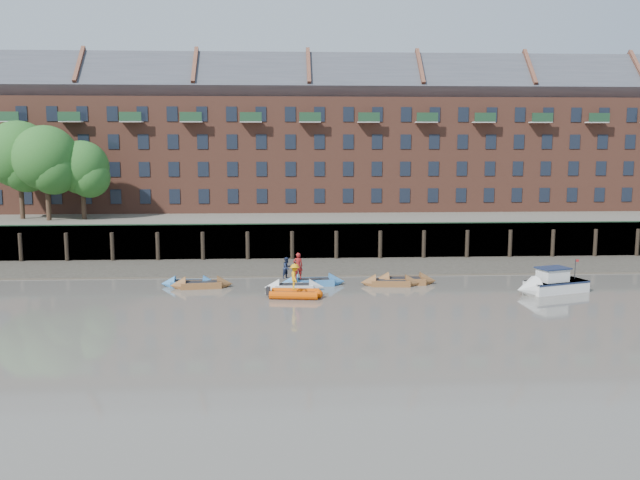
{
  "coord_description": "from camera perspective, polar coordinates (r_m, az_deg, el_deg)",
  "views": [
    {
      "loc": [
        -2.7,
        -38.59,
        10.48
      ],
      "look_at": [
        -0.0,
        12.0,
        3.2
      ],
      "focal_mm": 38.0,
      "sensor_mm": 36.0,
      "label": 1
    }
  ],
  "objects": [
    {
      "name": "rowboat_5",
      "position": [
        50.48,
        5.96,
        -3.58
      ],
      "size": [
        4.52,
        1.65,
        1.28
      ],
      "rotation": [
        0.0,
        0.0,
        -0.08
      ],
      "color": "brown",
      "rests_on": "ground"
    },
    {
      "name": "ground",
      "position": [
        40.07,
        0.92,
        -6.98
      ],
      "size": [
        220.0,
        220.0,
        0.0
      ],
      "primitive_type": "plane",
      "color": "#645E56",
      "rests_on": "ground"
    },
    {
      "name": "rowboat_4",
      "position": [
        50.4,
        -0.56,
        -3.54
      ],
      "size": [
        4.75,
        1.57,
        1.36
      ],
      "rotation": [
        0.0,
        0.0,
        0.05
      ],
      "color": "teal",
      "rests_on": "ground"
    },
    {
      "name": "rowboat_2",
      "position": [
        50.23,
        -9.95,
        -3.72
      ],
      "size": [
        4.63,
        1.84,
        1.31
      ],
      "rotation": [
        0.0,
        0.0,
        0.12
      ],
      "color": "brown",
      "rests_on": "ground"
    },
    {
      "name": "person_rib_crew",
      "position": [
        46.07,
        -2.14,
        -3.11
      ],
      "size": [
        0.75,
        1.2,
        1.78
      ],
      "primitive_type": "imported",
      "rotation": [
        0.0,
        0.0,
        1.65
      ],
      "color": "orange",
      "rests_on": "rib_tender"
    },
    {
      "name": "tree_cluster",
      "position": [
        69.82,
        -22.36,
        6.36
      ],
      "size": [
        11.76,
        7.74,
        9.4
      ],
      "color": "#3A281C",
      "rests_on": "bank_terrace"
    },
    {
      "name": "apartment_terrace",
      "position": [
        75.66,
        -1.02,
        9.95
      ],
      "size": [
        80.6,
        15.56,
        20.98
      ],
      "color": "brown",
      "rests_on": "bank_terrace"
    },
    {
      "name": "foreshore",
      "position": [
        57.61,
        -0.31,
        -2.3
      ],
      "size": [
        110.0,
        8.0,
        0.5
      ],
      "primitive_type": "cube",
      "color": "#3D382F",
      "rests_on": "ground"
    },
    {
      "name": "person_rower_a",
      "position": [
        48.4,
        -1.86,
        -2.18
      ],
      "size": [
        0.74,
        0.54,
        1.89
      ],
      "primitive_type": "imported",
      "rotation": [
        0.0,
        0.0,
        3.28
      ],
      "color": "maroon",
      "rests_on": "rowboat_3"
    },
    {
      "name": "rowboat_1",
      "position": [
        50.97,
        -10.95,
        -3.6
      ],
      "size": [
        4.12,
        1.25,
        1.19
      ],
      "rotation": [
        0.0,
        0.0,
        0.01
      ],
      "color": "teal",
      "rests_on": "ground"
    },
    {
      "name": "person_rower_b",
      "position": [
        48.57,
        -2.8,
        -2.35
      ],
      "size": [
        0.95,
        0.95,
        1.56
      ],
      "primitive_type": "imported",
      "rotation": [
        0.0,
        0.0,
        0.82
      ],
      "color": "#19233F",
      "rests_on": "rowboat_3"
    },
    {
      "name": "rib_tender",
      "position": [
        46.39,
        -1.97,
        -4.54
      ],
      "size": [
        3.67,
        2.12,
        0.62
      ],
      "rotation": [
        0.0,
        0.0,
        -0.14
      ],
      "color": "#DC4903",
      "rests_on": "ground"
    },
    {
      "name": "motor_launch",
      "position": [
        50.29,
        18.49,
        -3.6
      ],
      "size": [
        5.83,
        3.46,
        2.29
      ],
      "rotation": [
        0.0,
        0.0,
        3.46
      ],
      "color": "silver",
      "rests_on": "ground"
    },
    {
      "name": "bank_terrace",
      "position": [
        75.16,
        -0.97,
        1.39
      ],
      "size": [
        110.0,
        28.0,
        3.2
      ],
      "primitive_type": "cube",
      "color": "#5E594D",
      "rests_on": "ground"
    },
    {
      "name": "mud_band",
      "position": [
        54.28,
        -0.14,
        -2.96
      ],
      "size": [
        110.0,
        1.6,
        0.1
      ],
      "primitive_type": "cube",
      "color": "#4C4336",
      "rests_on": "ground"
    },
    {
      "name": "rowboat_3",
      "position": [
        48.72,
        -2.18,
        -3.99
      ],
      "size": [
        4.33,
        1.4,
        1.24
      ],
      "rotation": [
        0.0,
        0.0,
        -0.04
      ],
      "color": "silver",
      "rests_on": "ground"
    },
    {
      "name": "rowboat_6",
      "position": [
        51.16,
        7.11,
        -3.43
      ],
      "size": [
        4.81,
        1.53,
        1.38
      ],
      "rotation": [
        0.0,
        0.0,
        -0.03
      ],
      "color": "brown",
      "rests_on": "ground"
    },
    {
      "name": "river_wall",
      "position": [
        61.67,
        -0.51,
        -0.11
      ],
      "size": [
        110.0,
        1.23,
        3.3
      ],
      "color": "#2D2A26",
      "rests_on": "ground"
    }
  ]
}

